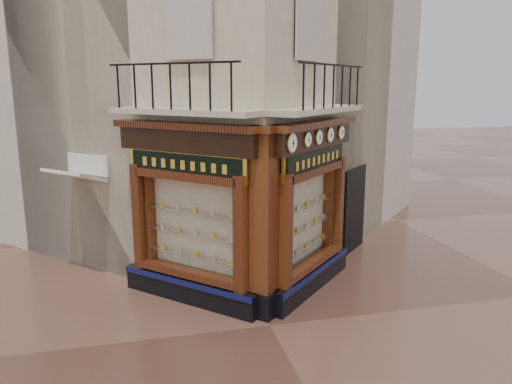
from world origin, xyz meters
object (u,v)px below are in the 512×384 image
object	(u,v)px
signboard_left	(185,165)
clock_b	(307,140)
signboard_right	(316,160)
clock_d	(330,135)
clock_a	(292,143)
clock_c	(319,137)
clock_e	(341,133)
corner_pilaster	(264,226)
awning	(82,275)

from	to	relation	value
signboard_left	clock_b	bearing A→B (deg)	-147.85
clock_b	signboard_right	world-z (taller)	clock_b
clock_d	clock_a	bearing A→B (deg)	180.00
clock_b	clock_c	size ratio (longest dim) A/B	0.97
clock_d	clock_e	distance (m)	0.66
corner_pilaster	signboard_right	xyz separation A→B (m)	(1.46, 1.01, 1.15)
awning	clock_d	bearing A→B (deg)	-153.56
clock_e	clock_d	bearing A→B (deg)	-180.00
clock_b	clock_e	xyz separation A→B (m)	(1.31, 1.31, 0.00)
signboard_left	awning	bearing A→B (deg)	3.15
clock_a	clock_d	size ratio (longest dim) A/B	1.14
clock_c	signboard_left	xyz separation A→B (m)	(-2.90, 0.17, -0.52)
clock_b	signboard_left	size ratio (longest dim) A/B	0.14
clock_b	corner_pilaster	bearing A→B (deg)	157.91
clock_a	clock_c	size ratio (longest dim) A/B	1.22
clock_a	clock_d	bearing A→B (deg)	-0.00
signboard_right	clock_c	bearing A→B (deg)	-141.08
clock_b	clock_c	bearing A→B (deg)	0.00
corner_pilaster	clock_d	world-z (taller)	corner_pilaster
corner_pilaster	clock_d	bearing A→B (deg)	-10.80
clock_a	clock_e	xyz separation A→B (m)	(1.81, 1.81, 0.00)
awning	signboard_left	distance (m)	4.55
clock_c	clock_d	size ratio (longest dim) A/B	0.94
clock_c	clock_d	xyz separation A→B (m)	(0.44, 0.44, 0.00)
clock_b	awning	world-z (taller)	clock_b
corner_pilaster	awning	world-z (taller)	corner_pilaster
clock_e	signboard_left	distance (m)	3.92
clock_a	signboard_right	size ratio (longest dim) A/B	0.18
corner_pilaster	clock_d	xyz separation A→B (m)	(1.88, 1.28, 1.67)
corner_pilaster	signboard_left	size ratio (longest dim) A/B	1.78
clock_b	clock_e	size ratio (longest dim) A/B	0.95
corner_pilaster	signboard_right	size ratio (longest dim) A/B	1.80
clock_d	awning	bearing A→B (deg)	116.44
corner_pilaster	awning	xyz separation A→B (m)	(-3.95, 3.24, -1.95)
awning	clock_b	bearing A→B (deg)	-164.26
clock_e	clock_c	bearing A→B (deg)	180.00
clock_c	clock_e	distance (m)	1.29
clock_b	signboard_right	size ratio (longest dim) A/B	0.14
awning	signboard_right	size ratio (longest dim) A/B	0.65
clock_b	signboard_left	xyz separation A→B (m)	(-2.51, 0.57, -0.52)
corner_pilaster	clock_b	xyz separation A→B (m)	(1.05, 0.44, 1.67)
clock_c	clock_d	bearing A→B (deg)	-0.00
signboard_left	signboard_right	bearing A→B (deg)	-135.00
awning	corner_pilaster	bearing A→B (deg)	-174.38
clock_e	signboard_right	xyz separation A→B (m)	(-0.89, -0.73, -0.52)
clock_b	clock_e	bearing A→B (deg)	0.00
clock_b	clock_c	world-z (taller)	clock_c
clock_b	clock_e	world-z (taller)	clock_e
clock_a	signboard_right	bearing A→B (deg)	4.48
clock_d	signboard_left	xyz separation A→B (m)	(-3.35, -0.27, -0.52)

